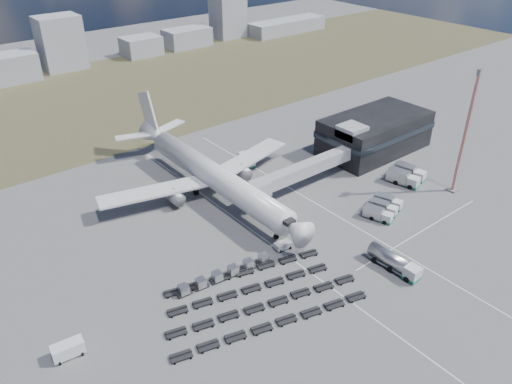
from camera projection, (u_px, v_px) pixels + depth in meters
ground at (307, 260)px, 95.65m from camera, size 420.00×420.00×0.00m
grass_strip at (83, 102)px, 169.65m from camera, size 420.00×90.00×0.01m
lane_markings at (331, 235)px, 102.93m from camera, size 47.12×110.00×0.01m
terminal at (374, 133)px, 134.81m from camera, size 30.40×16.40×11.00m
jet_bridge at (296, 173)px, 115.38m from camera, size 30.30×3.80×7.05m
airliner at (210, 173)px, 114.75m from camera, size 51.59×64.53×17.62m
fuel_tanker at (394, 262)px, 92.53m from camera, size 3.04×10.69×3.43m
pushback_tug at (283, 246)px, 98.44m from camera, size 3.49×2.25×1.48m
utility_van at (68, 350)px, 75.05m from camera, size 4.96×2.66×2.50m
catering_truck at (247, 160)px, 129.29m from camera, size 3.00×5.89×2.59m
service_trucks_near at (383, 208)px, 109.36m from camera, size 9.81×8.51×2.52m
service_trucks_far at (406, 175)px, 121.56m from camera, size 8.10×9.06×3.13m
uld_row at (225, 273)px, 90.67m from camera, size 19.26×3.78×1.74m
baggage_dollies at (257, 297)px, 86.15m from camera, size 36.73×23.91×0.81m
floodlight_mast at (466, 133)px, 111.05m from camera, size 2.82×2.28×29.53m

